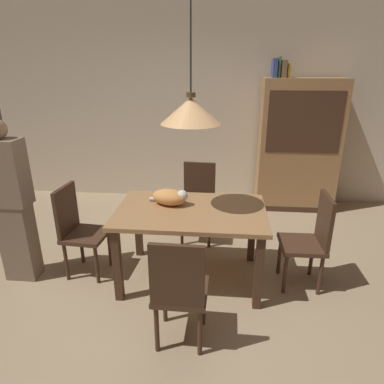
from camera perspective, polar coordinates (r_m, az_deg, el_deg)
The scene contains 15 objects.
ground at distance 3.28m, azimuth -1.05°, elevation -17.67°, with size 10.00×10.00×0.00m, color tan.
back_wall at distance 5.24m, azimuth 2.10°, elevation 14.40°, with size 6.40×0.10×2.90m, color beige.
dining_table at distance 3.24m, azimuth -0.18°, elevation -4.59°, with size 1.40×0.90×0.75m.
chair_near_front at distance 2.56m, azimuth -2.14°, elevation -15.86°, with size 0.41×0.41×0.93m.
chair_right_side at distance 3.40m, azimuth 19.29°, elevation -7.17°, with size 0.41×0.41×0.93m.
chair_left_side at distance 3.58m, azimuth -18.52°, elevation -5.58°, with size 0.43×0.43×0.93m.
chair_far_back at distance 4.10m, azimuth 1.06°, elevation -1.06°, with size 0.42×0.42×0.93m.
cat_sleeping at distance 3.29m, azimuth -3.62°, elevation -0.83°, with size 0.40×0.30×0.16m.
pendant_lamp at distance 2.95m, azimuth -0.20°, elevation 13.49°, with size 0.52×0.52×1.30m.
hutch_bookcase at distance 5.11m, azimuth 17.28°, elevation 6.93°, with size 1.12×0.45×1.85m.
book_blue_wide at distance 4.91m, azimuth 13.59°, elevation 19.52°, with size 0.06×0.24×0.24m, color #384C93.
book_green_slim at distance 4.92m, azimuth 14.30°, elevation 19.58°, with size 0.03×0.20×0.26m, color #427A4C.
book_brown_thick at distance 4.93m, azimuth 15.02°, elevation 19.28°, with size 0.06×0.24×0.22m, color brown.
book_yellow_short at distance 4.94m, azimuth 15.83°, elevation 18.98°, with size 0.04×0.20×0.18m, color gold.
person_standing at distance 3.63m, azimuth -27.94°, elevation -1.73°, with size 0.36×0.22×1.59m.
Camera 1 is at (0.29, -2.54, 2.04)m, focal length 31.90 mm.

